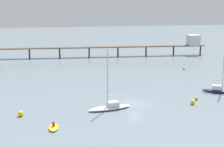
# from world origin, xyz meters

# --- Properties ---
(ground_plane) EXTENTS (400.00, 400.00, 0.00)m
(ground_plane) POSITION_xyz_m (0.00, 0.00, 0.00)
(ground_plane) COLOR slate
(pier) EXTENTS (78.13, 9.59, 6.75)m
(pier) POSITION_xyz_m (14.86, 51.34, 3.85)
(pier) COLOR brown
(pier) RESTS_ON ground_plane
(sailboat_navy) EXTENTS (6.64, 5.05, 10.69)m
(sailboat_navy) POSITION_xyz_m (18.02, 3.08, 0.70)
(sailboat_navy) COLOR navy
(sailboat_navy) RESTS_ON ground_plane
(sailboat_white) EXTENTS (7.55, 3.41, 10.02)m
(sailboat_white) POSITION_xyz_m (-4.97, -2.39, 0.59)
(sailboat_white) COLOR white
(sailboat_white) RESTS_ON ground_plane
(dinghy_yellow) EXTENTS (1.66, 3.10, 1.14)m
(dinghy_yellow) POSITION_xyz_m (-14.44, -9.01, 0.20)
(dinghy_yellow) COLOR yellow
(dinghy_yellow) RESTS_ON ground_plane
(mooring_buoy_outer) EXTENTS (0.82, 0.82, 0.82)m
(mooring_buoy_outer) POSITION_xyz_m (9.48, -2.82, 0.41)
(mooring_buoy_outer) COLOR yellow
(mooring_buoy_outer) RESTS_ON ground_plane
(mooring_buoy_near) EXTENTS (0.60, 0.60, 0.60)m
(mooring_buoy_near) POSITION_xyz_m (21.13, 25.94, 0.30)
(mooring_buoy_near) COLOR yellow
(mooring_buoy_near) RESTS_ON ground_plane
(mooring_buoy_mid) EXTENTS (0.61, 0.61, 0.61)m
(mooring_buoy_mid) POSITION_xyz_m (11.37, -0.47, 0.31)
(mooring_buoy_mid) COLOR yellow
(mooring_buoy_mid) RESTS_ON ground_plane
(mooring_buoy_far) EXTENTS (0.86, 0.86, 0.86)m
(mooring_buoy_far) POSITION_xyz_m (-19.13, -2.75, 0.43)
(mooring_buoy_far) COLOR yellow
(mooring_buoy_far) RESTS_ON ground_plane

